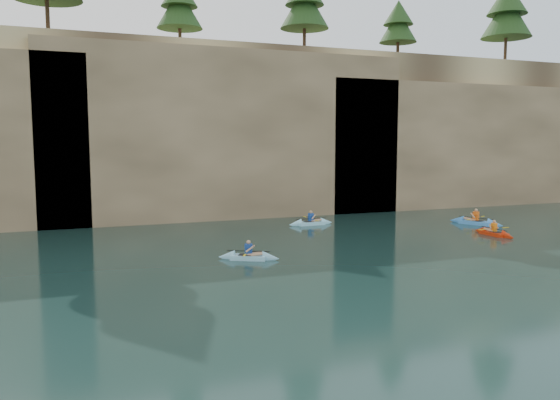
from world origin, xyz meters
name	(u,v)px	position (x,y,z in m)	size (l,w,h in m)	color
ground	(392,329)	(0.00, 0.00, 0.00)	(160.00, 160.00, 0.00)	black
cliff	(181,130)	(0.00, 30.00, 6.00)	(70.00, 16.00, 12.00)	tan
cliff_slab_center	(232,132)	(2.00, 22.60, 5.70)	(24.00, 2.40, 11.40)	tan
cliff_slab_east	(475,144)	(22.00, 22.60, 4.92)	(26.00, 2.40, 9.84)	tan
sea_cave_center	(142,198)	(-4.00, 21.95, 1.60)	(3.50, 1.00, 3.20)	black
sea_cave_east	(344,182)	(10.00, 21.95, 2.25)	(5.00, 1.00, 4.50)	black
kayaker_ltblue_near	(249,257)	(-1.00, 9.79, 0.13)	(2.69, 1.91, 1.06)	#89C8E5
kayaker_red_far	(494,233)	(13.39, 10.82, 0.13)	(2.09, 2.86, 1.04)	red
kayaker_ltblue_mid	(311,223)	(5.56, 17.77, 0.14)	(2.92, 2.21, 1.11)	#98E3FF
kayaker_blue_east	(476,222)	(15.13, 14.28, 0.15)	(2.22, 3.42, 1.22)	#4494E9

